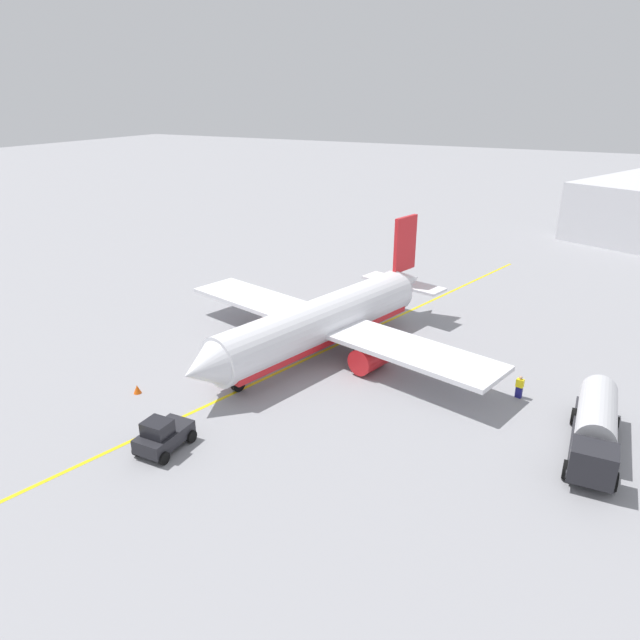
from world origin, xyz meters
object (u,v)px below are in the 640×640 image
at_px(airplane, 324,322).
at_px(safety_cone_nose, 137,389).
at_px(pushback_tug, 163,435).
at_px(refueling_worker, 519,387).
at_px(fuel_tanker, 596,426).

height_order(airplane, safety_cone_nose, airplane).
relative_size(airplane, pushback_tug, 8.60).
bearing_deg(refueling_worker, airplane, -92.18).
bearing_deg(refueling_worker, safety_cone_nose, -63.85).
bearing_deg(safety_cone_nose, refueling_worker, 116.15).
relative_size(refueling_worker, safety_cone_nose, 2.64).
xyz_separation_m(airplane, refueling_worker, (0.62, 16.19, -1.91)).
distance_m(fuel_tanker, refueling_worker, 7.14).
bearing_deg(pushback_tug, refueling_worker, 132.66).
bearing_deg(safety_cone_nose, pushback_tug, 55.13).
xyz_separation_m(airplane, pushback_tug, (17.51, -2.15, -1.72)).
relative_size(pushback_tug, refueling_worker, 2.12).
distance_m(pushback_tug, safety_cone_nose, 8.13).
bearing_deg(fuel_tanker, refueling_worker, -132.85).
bearing_deg(airplane, refueling_worker, 87.82).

